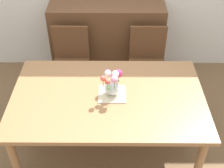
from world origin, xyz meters
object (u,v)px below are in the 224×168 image
at_px(dresser, 107,41).
at_px(chair_right, 147,60).
at_px(flower_vase, 112,83).
at_px(chair_left, 71,60).
at_px(dining_table, 108,102).

bearing_deg(dresser, chair_right, -43.07).
height_order(chair_right, flower_vase, flower_vase).
bearing_deg(dresser, chair_left, -132.91).
bearing_deg(dresser, dining_table, -88.64).
bearing_deg(chair_left, dining_table, 117.09).
relative_size(chair_left, flower_vase, 3.56).
bearing_deg(dining_table, flower_vase, 25.99).
distance_m(dining_table, chair_left, 1.00).
bearing_deg(chair_left, flower_vase, 119.67).
bearing_deg(flower_vase, chair_left, 119.67).
bearing_deg(dining_table, chair_right, 62.91).
distance_m(chair_right, flower_vase, 1.02).
height_order(chair_left, chair_right, same).
relative_size(chair_left, dresser, 0.64).
bearing_deg(flower_vase, chair_right, 64.52).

